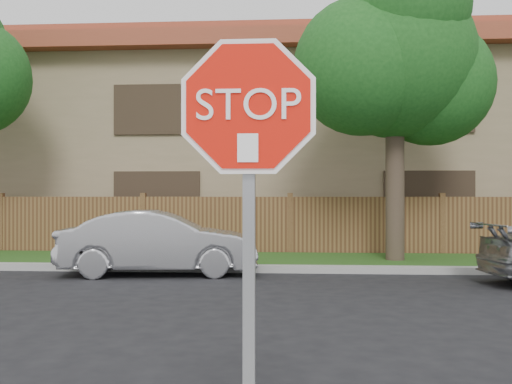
{
  "coord_description": "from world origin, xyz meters",
  "views": [
    {
      "loc": [
        0.2,
        -4.64,
        1.69
      ],
      "look_at": [
        -0.06,
        -0.9,
        1.7
      ],
      "focal_mm": 42.0,
      "sensor_mm": 36.0,
      "label": 1
    }
  ],
  "objects": [
    {
      "name": "stop_sign",
      "position": [
        -0.06,
        -1.48,
        1.83
      ],
      "size": [
        1.01,
        0.13,
        2.55
      ],
      "color": "gray",
      "rests_on": "sidewalk_near"
    },
    {
      "name": "sedan_left",
      "position": [
        -2.67,
        7.6,
        0.67
      ],
      "size": [
        4.19,
        1.89,
        1.33
      ],
      "primitive_type": "imported",
      "rotation": [
        0.0,
        0.0,
        1.69
      ],
      "color": "#A7A7AB",
      "rests_on": "ground"
    },
    {
      "name": "apartment_building",
      "position": [
        0.0,
        17.0,
        3.53
      ],
      "size": [
        35.2,
        9.2,
        7.2
      ],
      "color": "#8A7755",
      "rests_on": "ground"
    },
    {
      "name": "fence",
      "position": [
        0.0,
        11.4,
        0.8
      ],
      "size": [
        70.0,
        0.12,
        1.6
      ],
      "primitive_type": "cube",
      "color": "#4D2E1B",
      "rests_on": "ground"
    },
    {
      "name": "tree_mid",
      "position": [
        2.52,
        9.57,
        4.87
      ],
      "size": [
        4.8,
        3.9,
        7.35
      ],
      "color": "#382B21",
      "rests_on": "ground"
    },
    {
      "name": "far_curb",
      "position": [
        0.0,
        8.15,
        0.07
      ],
      "size": [
        70.0,
        0.3,
        0.15
      ],
      "primitive_type": "cube",
      "color": "gray",
      "rests_on": "ground"
    },
    {
      "name": "grass_strip",
      "position": [
        0.0,
        9.8,
        0.06
      ],
      "size": [
        70.0,
        3.0,
        0.12
      ],
      "primitive_type": "cube",
      "color": "#1E4714",
      "rests_on": "ground"
    }
  ]
}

